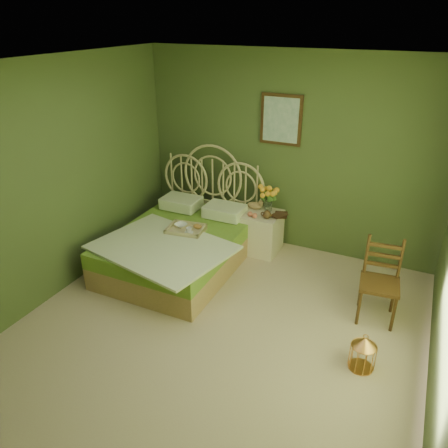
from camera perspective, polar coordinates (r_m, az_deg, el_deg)
The scene contains 13 objects.
floor at distance 4.57m, azimuth -1.56°, elevation -14.64°, with size 4.50×4.50×0.00m, color tan.
ceiling at distance 3.49m, azimuth -2.10°, elevation 19.79°, with size 4.50×4.50×0.00m, color silver.
wall_back at distance 5.82m, azimuth 8.40°, elevation 8.93°, with size 4.00×4.00×0.00m, color #46552C.
wall_left at distance 5.02m, azimuth -22.66°, elevation 4.41°, with size 4.50×4.50×0.00m, color #46552C.
wall_art at distance 5.71m, azimuth 7.46°, elevation 13.35°, with size 0.54×0.04×0.64m.
bed at distance 5.65m, azimuth -5.65°, elevation -2.51°, with size 1.72×2.17×1.34m.
nightstand at distance 5.94m, azimuth 4.92°, elevation -0.36°, with size 0.51×0.51×0.99m.
chair at distance 4.88m, azimuth 19.90°, elevation -6.29°, with size 0.44×0.44×0.90m.
birdcage at distance 4.34m, azimuth 17.68°, elevation -15.79°, with size 0.23×0.23×0.35m.
book_lower at distance 5.80m, azimuth 6.64°, elevation 1.23°, with size 0.16×0.22×0.02m, color #381E0F.
book_upper at distance 5.79m, azimuth 6.65°, elevation 1.41°, with size 0.15×0.21×0.02m, color #472819.
cereal_bowl at distance 5.56m, azimuth -5.66°, elevation -0.15°, with size 0.15×0.15×0.04m, color white.
coffee_cup at distance 5.39m, azimuth -4.61°, elevation -0.82°, with size 0.08×0.08×0.07m, color white.
Camera 1 is at (1.59, -3.09, 2.97)m, focal length 35.00 mm.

